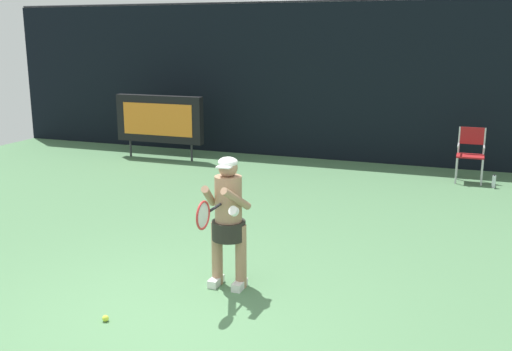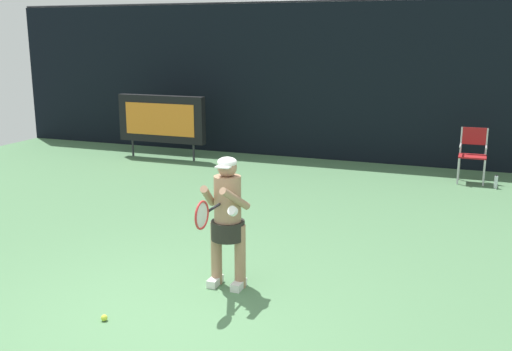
% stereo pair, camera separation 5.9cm
% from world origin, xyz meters
% --- Properties ---
extents(ground, '(18.00, 22.00, 0.03)m').
position_xyz_m(ground, '(0.00, -0.19, -0.01)').
color(ground, '#4F7B51').
extents(backdrop_screen, '(18.00, 0.12, 3.66)m').
position_xyz_m(backdrop_screen, '(0.00, 8.50, 1.81)').
color(backdrop_screen, black).
rests_on(backdrop_screen, ground).
extents(scoreboard, '(2.20, 0.21, 1.50)m').
position_xyz_m(scoreboard, '(-4.14, 7.15, 0.95)').
color(scoreboard, black).
rests_on(scoreboard, ground).
extents(umpire_chair, '(0.52, 0.44, 1.08)m').
position_xyz_m(umpire_chair, '(2.80, 7.31, 0.62)').
color(umpire_chair, '#B7B7BC').
rests_on(umpire_chair, ground).
extents(water_bottle, '(0.07, 0.07, 0.27)m').
position_xyz_m(water_bottle, '(3.26, 6.94, 0.12)').
color(water_bottle, silver).
rests_on(water_bottle, ground).
extents(tennis_player, '(0.53, 0.61, 1.54)m').
position_xyz_m(tennis_player, '(0.29, 0.92, 0.85)').
color(tennis_player, white).
rests_on(tennis_player, ground).
extents(tennis_racket, '(0.03, 0.60, 0.31)m').
position_xyz_m(tennis_racket, '(0.26, 0.35, 1.03)').
color(tennis_racket, black).
extents(tennis_ball_loose, '(0.07, 0.07, 0.07)m').
position_xyz_m(tennis_ball_loose, '(-0.55, -0.35, 0.03)').
color(tennis_ball_loose, '#CCDB3D').
rests_on(tennis_ball_loose, ground).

